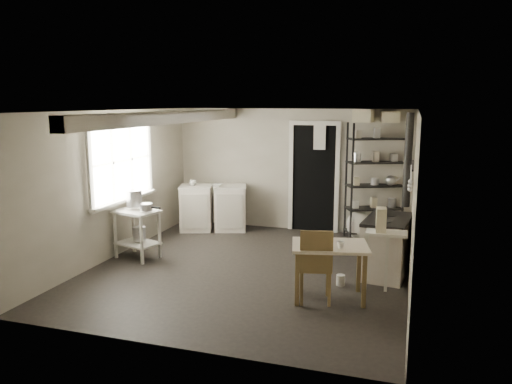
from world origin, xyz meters
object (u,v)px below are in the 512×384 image
(prep_table, at_px, (137,233))
(shelf_rack, at_px, (374,186))
(stockpot, at_px, (134,199))
(stove, at_px, (387,244))
(chair, at_px, (315,263))
(base_cabinets, at_px, (213,206))
(flour_sack, at_px, (359,226))
(work_table, at_px, (329,269))

(prep_table, xyz_separation_m, shelf_rack, (3.42, 2.33, 0.55))
(prep_table, distance_m, stockpot, 0.55)
(shelf_rack, relative_size, stove, 1.99)
(stockpot, bearing_deg, chair, -16.65)
(prep_table, distance_m, base_cabinets, 2.05)
(stove, height_order, flour_sack, stove)
(shelf_rack, bearing_deg, base_cabinets, 161.93)
(work_table, bearing_deg, prep_table, 166.82)
(shelf_rack, xyz_separation_m, stove, (0.34, -1.92, -0.51))
(stockpot, xyz_separation_m, chair, (3.04, -0.91, -0.45))
(base_cabinets, height_order, flour_sack, base_cabinets)
(shelf_rack, distance_m, stove, 2.02)
(prep_table, relative_size, work_table, 0.83)
(work_table, relative_size, chair, 0.98)
(stove, bearing_deg, shelf_rack, 107.26)
(prep_table, bearing_deg, chair, -16.07)
(prep_table, xyz_separation_m, work_table, (3.13, -0.73, -0.02))
(stove, height_order, work_table, stove)
(stockpot, bearing_deg, stove, 5.35)
(prep_table, relative_size, flour_sack, 1.49)
(prep_table, height_order, base_cabinets, base_cabinets)
(prep_table, height_order, flour_sack, prep_table)
(prep_table, xyz_separation_m, chair, (2.98, -0.86, 0.08))
(shelf_rack, height_order, chair, shelf_rack)
(stove, distance_m, flour_sack, 1.86)
(chair, relative_size, flour_sack, 1.83)
(stockpot, relative_size, flour_sack, 0.50)
(prep_table, height_order, work_table, prep_table)
(base_cabinets, bearing_deg, chair, -66.90)
(stockpot, height_order, shelf_rack, shelf_rack)
(prep_table, bearing_deg, base_cabinets, 77.02)
(base_cabinets, xyz_separation_m, work_table, (2.67, -2.73, -0.08))
(stockpot, distance_m, flour_sack, 3.94)
(prep_table, relative_size, chair, 0.82)
(stove, height_order, chair, chair)
(flour_sack, bearing_deg, base_cabinets, -176.27)
(stockpot, distance_m, base_cabinets, 2.07)
(work_table, bearing_deg, stockpot, 166.20)
(chair, bearing_deg, stockpot, 150.24)
(stockpot, distance_m, stove, 3.87)
(stockpot, height_order, base_cabinets, stockpot)
(work_table, bearing_deg, chair, -140.51)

